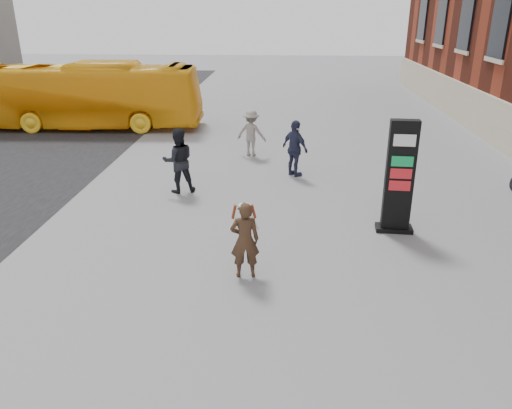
# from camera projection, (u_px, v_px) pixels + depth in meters

# --- Properties ---
(ground) EXTENTS (100.00, 100.00, 0.00)m
(ground) POSITION_uv_depth(u_px,v_px,m) (231.00, 267.00, 10.59)
(ground) COLOR #9E9EA3
(info_pylon) EXTENTS (0.91, 0.50, 2.76)m
(info_pylon) POSITION_uv_depth(u_px,v_px,m) (399.00, 177.00, 11.83)
(info_pylon) COLOR black
(info_pylon) RESTS_ON ground
(woman) EXTENTS (0.67, 0.62, 1.62)m
(woman) POSITION_uv_depth(u_px,v_px,m) (245.00, 239.00, 9.97)
(woman) COLOR #442C1A
(woman) RESTS_ON ground
(bus) EXTENTS (10.57, 2.86, 2.92)m
(bus) POSITION_uv_depth(u_px,v_px,m) (83.00, 95.00, 22.31)
(bus) COLOR yellow
(bus) RESTS_ON road
(pedestrian_a) EXTENTS (1.11, 0.99, 1.91)m
(pedestrian_a) POSITION_uv_depth(u_px,v_px,m) (178.00, 161.00, 14.60)
(pedestrian_a) COLOR black
(pedestrian_a) RESTS_ON ground
(pedestrian_b) EXTENTS (1.22, 0.88, 1.70)m
(pedestrian_b) POSITION_uv_depth(u_px,v_px,m) (251.00, 133.00, 18.28)
(pedestrian_b) COLOR gray
(pedestrian_b) RESTS_ON ground
(pedestrian_c) EXTENTS (1.06, 1.09, 1.83)m
(pedestrian_c) POSITION_uv_depth(u_px,v_px,m) (295.00, 149.00, 16.02)
(pedestrian_c) COLOR #2B304B
(pedestrian_c) RESTS_ON ground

